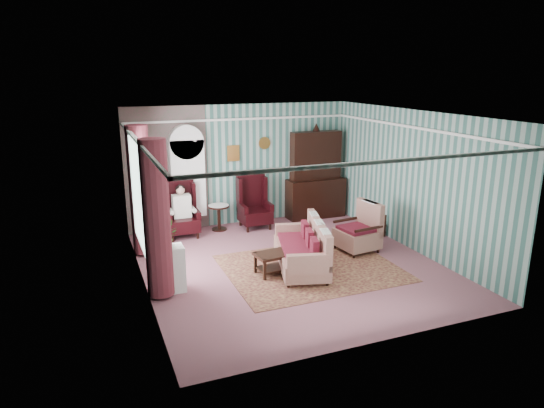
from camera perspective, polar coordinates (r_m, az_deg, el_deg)
name	(u,v)px	position (r m, az deg, el deg)	size (l,w,h in m)	color
floor	(290,265)	(9.52, 2.14, -7.16)	(6.00, 6.00, 0.00)	#955661
room_shell	(256,164)	(8.88, -1.85, 4.72)	(5.53, 6.02, 2.91)	#3B6B61
bookcase	(188,184)	(11.39, -9.85, 2.33)	(0.80, 0.28, 2.24)	silver
dresser_hutch	(316,172)	(12.32, 5.22, 3.77)	(1.50, 0.56, 2.36)	black
wingback_left	(182,210)	(11.10, -10.58, -0.70)	(0.76, 0.80, 1.25)	black
wingback_right	(255,202)	(11.53, -2.03, 0.18)	(0.76, 0.80, 1.25)	black
seated_woman	(182,211)	(11.10, -10.57, -0.87)	(0.44, 0.40, 1.18)	silver
round_side_table	(219,218)	(11.52, -6.26, -1.61)	(0.50, 0.50, 0.60)	black
nest_table	(373,224)	(11.30, 11.84, -2.34)	(0.45, 0.38, 0.54)	black
plant_stand	(168,269)	(8.48, -12.14, -7.53)	(0.55, 0.35, 0.80)	white
rug	(311,268)	(9.39, 4.57, -7.50)	(3.20, 2.60, 0.01)	#53241B
sofa	(301,244)	(9.19, 3.40, -4.68)	(1.86, 0.90, 1.00)	#B9AD8F
floral_armchair	(357,231)	(10.25, 9.99, -3.10)	(0.85, 0.89, 0.88)	#B6AF8D
coffee_table	(279,262)	(9.09, 0.78, -6.89)	(0.88, 0.48, 0.41)	black
potted_plant_a	(166,238)	(8.21, -12.31, -3.90)	(0.34, 0.30, 0.38)	#2C5A1C
potted_plant_b	(165,231)	(8.39, -12.43, -3.15)	(0.26, 0.21, 0.47)	#174A18
potted_plant_c	(163,235)	(8.28, -12.75, -3.61)	(0.23, 0.23, 0.42)	#1F4D18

